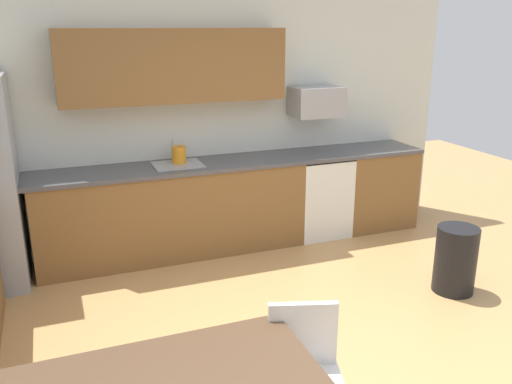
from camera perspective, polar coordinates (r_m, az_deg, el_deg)
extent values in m
plane|color=tan|center=(3.92, 5.54, -18.32)|extent=(12.00, 12.00, 0.00)
cube|color=silver|center=(5.75, -5.98, 7.93)|extent=(5.80, 0.10, 2.70)
cube|color=brown|center=(5.55, -8.75, -2.13)|extent=(2.69, 0.60, 0.90)
cube|color=brown|center=(6.44, 12.30, 0.42)|extent=(0.86, 0.60, 0.90)
cube|color=#4C4C51|center=(5.51, -4.87, 2.97)|extent=(4.80, 0.64, 0.04)
cube|color=brown|center=(5.40, -8.68, 13.10)|extent=(2.20, 0.34, 0.70)
cube|color=white|center=(6.09, 6.53, -0.38)|extent=(0.60, 0.60, 0.88)
cube|color=black|center=(5.97, 6.68, 3.79)|extent=(0.60, 0.60, 0.03)
cube|color=#9EA0A5|center=(5.95, 6.43, 9.50)|extent=(0.54, 0.36, 0.32)
cube|color=#A5A8AD|center=(5.44, -8.28, 2.22)|extent=(0.48, 0.40, 0.14)
cylinder|color=#B2B5BA|center=(5.57, -8.77, 4.26)|extent=(0.02, 0.02, 0.24)
cube|color=white|center=(3.06, 4.95, -14.94)|extent=(0.37, 0.15, 0.40)
cylinder|color=black|center=(5.09, 20.38, -6.74)|extent=(0.36, 0.36, 0.60)
cylinder|color=orange|center=(5.46, -8.16, 3.80)|extent=(0.14, 0.14, 0.20)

